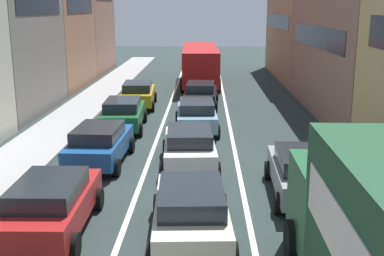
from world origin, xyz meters
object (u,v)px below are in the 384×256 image
Objects in this scene: wagon_left_lane_second at (51,204)px; hatchback_centre_lane_third at (189,146)px; sedan_left_lane_fifth at (138,94)px; sedan_centre_lane_second at (191,211)px; coupe_centre_lane_fourth at (197,115)px; sedan_left_lane_third at (100,143)px; bus_mid_queue_primary at (200,62)px; sedan_left_lane_fourth at (123,113)px; sedan_centre_lane_fifth at (201,94)px; sedan_right_lane_behind_truck at (303,172)px.

hatchback_centre_lane_third is at bearing -32.90° from wagon_left_lane_second.
sedan_centre_lane_second is at bearing -171.00° from sedan_left_lane_fifth.
coupe_centre_lane_fourth is 6.75m from sedan_left_lane_fifth.
bus_mid_queue_primary is at bearing -8.93° from sedan_left_lane_third.
sedan_left_lane_fourth is at bearing 14.53° from sedan_centre_lane_second.
sedan_centre_lane_fifth is (3.74, 16.72, 0.00)m from wagon_left_lane_second.
coupe_centre_lane_fourth is at bearing -179.36° from sedan_centre_lane_fifth.
sedan_right_lane_behind_truck is at bearing -164.54° from sedan_centre_lane_fifth.
sedan_centre_lane_second is at bearing 179.00° from hatchback_centre_lane_third.
sedan_centre_lane_fifth is 0.41× the size of bus_mid_queue_primary.
wagon_left_lane_second and sedan_centre_lane_fifth have the same top height.
hatchback_centre_lane_third is 1.00× the size of sedan_left_lane_fifth.
hatchback_centre_lane_third is 3.42m from sedan_left_lane_third.
coupe_centre_lane_fourth is 8.99m from sedan_right_lane_behind_truck.
sedan_right_lane_behind_truck is at bearing -159.79° from coupe_centre_lane_fourth.
sedan_centre_lane_fifth is 8.29m from bus_mid_queue_primary.
sedan_left_lane_fourth is 1.00× the size of sedan_centre_lane_fifth.
coupe_centre_lane_fourth is 1.01× the size of sedan_right_lane_behind_truck.
sedan_centre_lane_second and hatchback_centre_lane_third have the same top height.
sedan_left_lane_third is at bearing 67.76° from sedan_right_lane_behind_truck.
sedan_right_lane_behind_truck is at bearing -156.33° from sedan_left_lane_fifth.
wagon_left_lane_second and sedan_left_lane_fifth have the same top height.
bus_mid_queue_primary is at bearing 10.50° from sedan_right_lane_behind_truck.
sedan_right_lane_behind_truck is at bearing -50.77° from sedan_centre_lane_second.
wagon_left_lane_second is 0.99× the size of sedan_centre_lane_fifth.
bus_mid_queue_primary is at bearing -2.56° from coupe_centre_lane_fourth.
sedan_right_lane_behind_truck is 22.53m from bus_mid_queue_primary.
wagon_left_lane_second and coupe_centre_lane_fourth have the same top height.
sedan_right_lane_behind_truck is 0.41× the size of bus_mid_queue_primary.
coupe_centre_lane_fourth and sedan_left_lane_fifth have the same top height.
sedan_left_lane_fifth is at bearing 13.67° from hatchback_centre_lane_third.
sedan_left_lane_third and coupe_centre_lane_fourth have the same top height.
bus_mid_queue_primary is (-0.00, 13.94, 0.96)m from coupe_centre_lane_fourth.
bus_mid_queue_primary is at bearing -26.64° from sedan_left_lane_fifth.
bus_mid_queue_primary is (0.16, 19.45, 0.96)m from hatchback_centre_lane_third.
sedan_centre_lane_second and wagon_left_lane_second have the same top height.
wagon_left_lane_second is at bearing 112.59° from sedan_right_lane_behind_truck.
wagon_left_lane_second is at bearing 176.85° from sedan_left_lane_fifth.
sedan_centre_lane_second and sedan_centre_lane_fifth have the same top height.
coupe_centre_lane_fourth is at bearing -4.98° from hatchback_centre_lane_third.
sedan_centre_lane_second is 1.01× the size of sedan_left_lane_third.
sedan_left_lane_third is at bearing 163.24° from sedan_centre_lane_fifth.
sedan_centre_lane_second and sedan_left_lane_third have the same top height.
sedan_left_lane_fourth and sedan_centre_lane_fifth have the same top height.
wagon_left_lane_second is 11.21m from sedan_left_lane_fourth.
sedan_centre_lane_fifth is at bearing -4.83° from hatchback_centre_lane_third.
coupe_centre_lane_fourth is (3.60, 11.01, 0.00)m from wagon_left_lane_second.
sedan_centre_lane_second is 17.09m from sedan_centre_lane_fifth.
sedan_right_lane_behind_truck is (7.04, -8.49, 0.00)m from sedan_left_lane_fourth.
sedan_left_lane_fifth is 9.03m from bus_mid_queue_primary.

